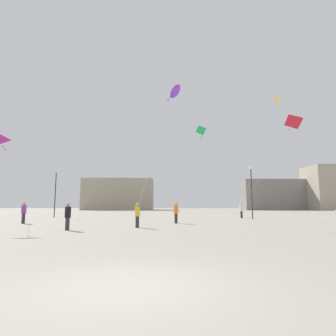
{
  "coord_description": "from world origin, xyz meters",
  "views": [
    {
      "loc": [
        0.86,
        -5.59,
        1.53
      ],
      "look_at": [
        0.0,
        20.15,
        4.9
      ],
      "focal_mm": 30.52,
      "sensor_mm": 36.0,
      "label": 1
    }
  ],
  "objects": [
    {
      "name": "building_left_hall",
      "position": [
        -19.0,
        92.45,
        5.12
      ],
      "size": [
        23.85,
        17.95,
        10.24
      ],
      "color": "#A39984",
      "rests_on": "ground_plane"
    },
    {
      "name": "kite_amber_diamond",
      "position": [
        11.8,
        24.9,
        12.79
      ],
      "size": [
        3.75,
        5.09,
        12.12
      ],
      "color": "yellow"
    },
    {
      "name": "lamppost_west",
      "position": [
        9.28,
        27.16,
        3.91
      ],
      "size": [
        0.36,
        0.36,
        5.98
      ],
      "color": "#2D2D30",
      "rests_on": "ground_plane"
    },
    {
      "name": "lamppost_east",
      "position": [
        -14.65,
        30.16,
        3.92
      ],
      "size": [
        0.36,
        0.36,
        6.0
      ],
      "color": "#2D2D30",
      "rests_on": "ground_plane"
    },
    {
      "name": "person_in_purple",
      "position": [
        -12.2,
        18.45,
        1.0
      ],
      "size": [
        0.4,
        0.4,
        1.82
      ],
      "rotation": [
        0.0,
        0.0,
        5.61
      ],
      "color": "#2D2D33",
      "rests_on": "ground_plane"
    },
    {
      "name": "kite_crimson_delta",
      "position": [
        11.44,
        20.14,
        8.98
      ],
      "size": [
        3.57,
        10.37,
        8.28
      ],
      "color": "red"
    },
    {
      "name": "person_in_orange",
      "position": [
        0.72,
        19.2,
        0.97
      ],
      "size": [
        0.38,
        0.38,
        1.76
      ],
      "rotation": [
        0.0,
        0.0,
        0.03
      ],
      "color": "#2D2D33",
      "rests_on": "ground_plane"
    },
    {
      "name": "person_in_white",
      "position": [
        8.55,
        29.44,
        0.98
      ],
      "size": [
        0.39,
        0.39,
        1.79
      ],
      "rotation": [
        0.0,
        0.0,
        0.14
      ],
      "color": "#2D2D33",
      "rests_on": "ground_plane"
    },
    {
      "name": "kite_emerald_delta",
      "position": [
        2.83,
        17.69,
        7.56
      ],
      "size": [
        2.6,
        2.08,
        6.72
      ],
      "color": "green"
    },
    {
      "name": "kite_magenta_delta",
      "position": [
        -11.51,
        13.43,
        5.96
      ],
      "size": [
        1.3,
        5.51,
        5.09
      ],
      "color": "#D12899"
    },
    {
      "name": "person_in_yellow",
      "position": [
        -1.93,
        14.33,
        0.93
      ],
      "size": [
        0.37,
        0.37,
        1.7
      ],
      "rotation": [
        0.0,
        0.0,
        3.09
      ],
      "color": "#2D2D33",
      "rests_on": "ground_plane"
    },
    {
      "name": "kite_violet_diamond",
      "position": [
        0.68,
        10.21,
        7.99
      ],
      "size": [
        3.11,
        4.69,
        7.17
      ],
      "color": "purple"
    },
    {
      "name": "ground_plane",
      "position": [
        0.0,
        0.0,
        0.0
      ],
      "size": [
        300.0,
        300.0,
        0.0
      ],
      "primitive_type": "plane",
      "color": "#9E9689"
    },
    {
      "name": "person_in_black",
      "position": [
        -5.96,
        12.12,
        0.93
      ],
      "size": [
        0.37,
        0.37,
        1.69
      ],
      "rotation": [
        0.0,
        0.0,
        0.23
      ],
      "color": "#2D2D33",
      "rests_on": "ground_plane"
    },
    {
      "name": "building_centre_hall",
      "position": [
        35.0,
        90.45,
        4.96
      ],
      "size": [
        25.98,
        10.14,
        9.91
      ],
      "color": "gray",
      "rests_on": "ground_plane"
    }
  ]
}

